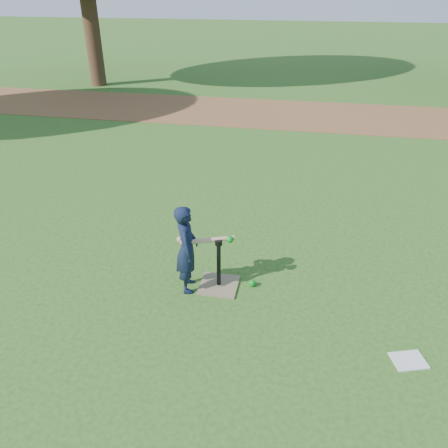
# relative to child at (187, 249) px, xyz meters

# --- Properties ---
(ground) EXTENTS (80.00, 80.00, 0.00)m
(ground) POSITION_rel_child_xyz_m (0.03, 0.26, -0.52)
(ground) COLOR #285116
(ground) RESTS_ON ground
(dirt_strip) EXTENTS (24.00, 3.00, 0.01)m
(dirt_strip) POSITION_rel_child_xyz_m (0.03, 7.76, -0.51)
(dirt_strip) COLOR brown
(dirt_strip) RESTS_ON ground
(child) EXTENTS (0.34, 0.43, 1.03)m
(child) POSITION_rel_child_xyz_m (0.00, 0.00, 0.00)
(child) COLOR black
(child) RESTS_ON ground
(wiffle_ball_ground) EXTENTS (0.08, 0.08, 0.08)m
(wiffle_ball_ground) POSITION_rel_child_xyz_m (0.71, 0.17, -0.48)
(wiffle_ball_ground) COLOR #0C841B
(wiffle_ball_ground) RESTS_ON ground
(clipboard) EXTENTS (0.36, 0.31, 0.01)m
(clipboard) POSITION_rel_child_xyz_m (2.28, -0.68, -0.51)
(clipboard) COLOR silver
(clipboard) RESTS_ON ground
(batting_tee) EXTENTS (0.43, 0.43, 0.61)m
(batting_tee) POSITION_rel_child_xyz_m (0.33, 0.09, -0.41)
(batting_tee) COLOR #786A4C
(batting_tee) RESTS_ON ground
(swing_action) EXTENTS (0.62, 0.27, 0.08)m
(swing_action) POSITION_rel_child_xyz_m (0.23, 0.08, 0.09)
(swing_action) COLOR tan
(swing_action) RESTS_ON ground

